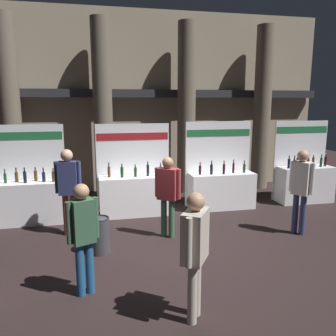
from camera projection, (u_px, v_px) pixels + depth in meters
name	position (u px, v px, depth m)	size (l,w,h in m)	color
ground_plane	(178.00, 247.00, 6.71)	(24.00, 24.00, 0.00)	black
hall_colonnade	(143.00, 104.00, 10.65)	(11.67, 1.11, 5.56)	gray
exhibitor_booth_0	(28.00, 198.00, 7.99)	(1.73, 0.66, 2.28)	white
exhibitor_booth_1	(135.00, 191.00, 8.59)	(1.86, 0.66, 2.27)	white
exhibitor_booth_2	(221.00, 187.00, 9.13)	(1.82, 0.66, 2.30)	white
exhibitor_booth_3	(304.00, 181.00, 9.70)	(1.62, 0.66, 2.28)	white
trash_bin	(100.00, 235.00, 6.40)	(0.38, 0.38, 0.69)	#38383D
visitor_0	(301.00, 184.00, 7.19)	(0.39, 0.44, 1.83)	navy
visitor_1	(83.00, 231.00, 4.89)	(0.45, 0.33, 1.68)	navy
visitor_2	(195.00, 244.00, 4.30)	(0.46, 0.54, 1.71)	#ADA393
visitor_5	(168.00, 190.00, 7.03)	(0.48, 0.42, 1.71)	#33563D
visitor_6	(68.00, 184.00, 7.13)	(0.55, 0.26, 1.85)	maroon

